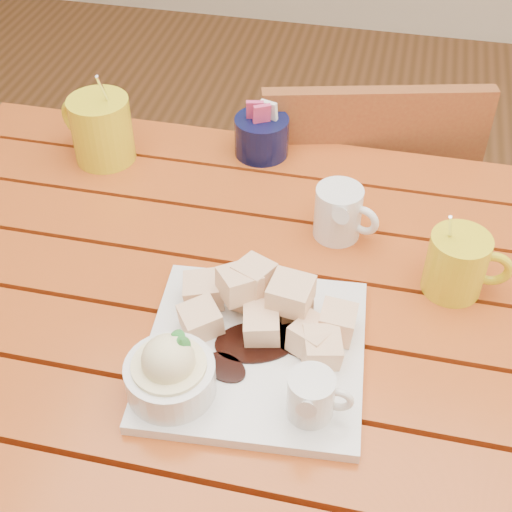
% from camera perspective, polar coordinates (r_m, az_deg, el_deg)
% --- Properties ---
extents(table, '(1.20, 0.79, 0.75)m').
position_cam_1_polar(table, '(1.06, 0.81, -7.45)').
color(table, '#984213').
rests_on(table, ground).
extents(dessert_plate, '(0.29, 0.29, 0.11)m').
position_cam_1_polar(dessert_plate, '(0.88, -1.30, -7.25)').
color(dessert_plate, white).
rests_on(dessert_plate, table).
extents(coffee_mug_left, '(0.14, 0.10, 0.17)m').
position_cam_1_polar(coffee_mug_left, '(1.23, -12.35, 9.97)').
color(coffee_mug_left, yellow).
rests_on(coffee_mug_left, table).
extents(coffee_mug_right, '(0.12, 0.08, 0.14)m').
position_cam_1_polar(coffee_mug_right, '(0.99, 15.88, -0.57)').
color(coffee_mug_right, yellow).
rests_on(coffee_mug_right, table).
extents(cream_pitcher, '(0.10, 0.09, 0.08)m').
position_cam_1_polar(cream_pitcher, '(1.05, 6.70, 3.54)').
color(cream_pitcher, white).
rests_on(cream_pitcher, table).
extents(sugar_caddy, '(0.09, 0.09, 0.10)m').
position_cam_1_polar(sugar_caddy, '(1.22, 0.46, 9.65)').
color(sugar_caddy, '#0B0F33').
rests_on(sugar_caddy, table).
extents(chair_far, '(0.49, 0.49, 0.85)m').
position_cam_1_polar(chair_far, '(1.54, 7.70, 2.77)').
color(chair_far, brown).
rests_on(chair_far, ground).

